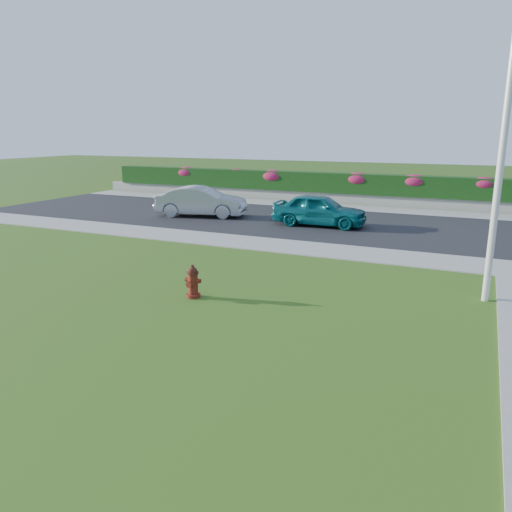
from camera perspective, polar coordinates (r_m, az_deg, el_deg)
The scene contains 16 objects.
ground at distance 9.81m, azimuth -11.92°, elevation -10.19°, with size 120.00×120.00×0.00m, color black.
street_far at distance 23.90m, azimuth -1.76°, elevation 4.51°, with size 26.00×8.00×0.04m, color black.
sidewalk_far at distance 20.17m, azimuth -10.63°, elevation 2.49°, with size 24.00×2.00×0.04m, color gray.
sidewalk_beyond at distance 27.20m, azimuth 10.61°, elevation 5.45°, with size 34.00×2.00×0.04m, color gray.
retaining_wall at distance 28.61m, azimuth 11.38°, elevation 6.39°, with size 34.00×0.40×0.60m, color gray.
hedge at distance 28.61m, azimuth 11.51°, elevation 8.10°, with size 32.00×0.90×1.10m, color black.
fire_hydrant at distance 12.34m, azimuth -7.23°, elevation -2.97°, with size 0.42×0.39×0.82m.
sedan_teal at distance 21.57m, azimuth 7.27°, elevation 5.25°, with size 1.60×3.99×1.36m, color #0D6165.
sedan_silver at distance 23.96m, azimuth -6.28°, elevation 6.21°, with size 1.49×4.27×1.41m, color #94969B.
utility_pole at distance 12.74m, azimuth 26.20°, elevation 9.66°, with size 0.16×0.16×6.63m, color silver.
flower_clump_a at distance 32.81m, azimuth -7.92°, elevation 9.46°, with size 1.39×0.89×0.69m, color #B71F46.
flower_clump_b at distance 31.03m, azimuth -2.20°, elevation 9.44°, with size 1.06×0.68×0.53m, color #B71F46.
flower_clump_c at distance 30.03m, azimuth 1.97°, elevation 9.12°, with size 1.50×0.97×0.75m, color #B71F46.
flower_clump_d at distance 28.48m, azimuth 11.55°, elevation 8.61°, with size 1.44×0.93×0.72m, color #B71F46.
flower_clump_e at distance 27.95m, azimuth 17.67°, elevation 8.15°, with size 1.42×0.91×0.71m, color #B71F46.
flower_clump_f at distance 27.74m, azimuth 24.63°, elevation 7.53°, with size 1.34×0.86×0.67m, color #B71F46.
Camera 1 is at (5.44, -7.13, 3.98)m, focal length 35.00 mm.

